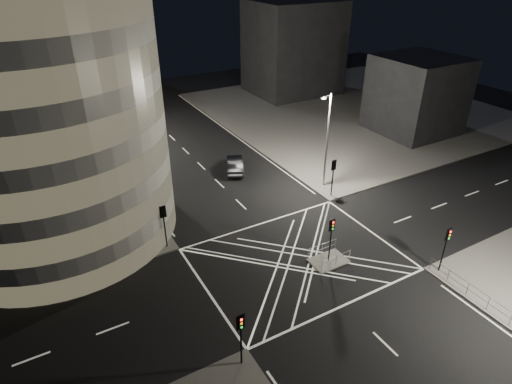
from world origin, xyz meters
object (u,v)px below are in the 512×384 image
traffic_signal_fl (164,219)px  street_lamp_right_far (327,138)px  traffic_signal_island (331,232)px  traffic_signal_nl (241,331)px  street_lamp_left_far (92,109)px  sedan (235,165)px  central_island (328,261)px  traffic_signal_nr (446,242)px  traffic_signal_fr (333,171)px  street_lamp_left_near (134,168)px

traffic_signal_fl → street_lamp_right_far: 18.55m
traffic_signal_island → traffic_signal_nl: bearing=-153.9°
street_lamp_left_far → sedan: 18.58m
central_island → street_lamp_right_far: bearing=54.7°
traffic_signal_fl → traffic_signal_island: same height
traffic_signal_island → central_island: bearing=0.0°
traffic_signal_fl → traffic_signal_nl: size_ratio=1.00×
street_lamp_left_far → street_lamp_right_far: (18.87, -21.00, 0.00)m
central_island → street_lamp_right_far: street_lamp_right_far is taller
traffic_signal_nl → traffic_signal_nr: (17.60, 0.00, 0.00)m
traffic_signal_fr → traffic_signal_island: 10.73m
street_lamp_right_far → sedan: 11.30m
street_lamp_left_near → street_lamp_left_far: size_ratio=1.00×
traffic_signal_nr → traffic_signal_island: size_ratio=1.00×
traffic_signal_fl → traffic_signal_island: (10.80, -8.30, 0.00)m
traffic_signal_island → traffic_signal_fr: bearing=50.7°
traffic_signal_nr → street_lamp_left_near: bearing=134.1°
central_island → street_lamp_left_near: street_lamp_left_near is taller
traffic_signal_fl → sedan: size_ratio=0.79×
central_island → traffic_signal_nr: bearing=-37.9°
traffic_signal_fl → traffic_signal_nr: size_ratio=1.00×
central_island → traffic_signal_island: size_ratio=0.75×
central_island → street_lamp_left_near: 18.52m
traffic_signal_nl → street_lamp_right_far: bearing=40.9°
traffic_signal_nl → traffic_signal_nr: bearing=0.0°
traffic_signal_nr → sedan: 24.50m
central_island → sedan: bearing=87.3°
traffic_signal_fl → central_island: bearing=-37.5°
street_lamp_left_near → street_lamp_left_far: (0.00, 18.00, 0.00)m
sedan → traffic_signal_island: bearing=112.2°
street_lamp_left_near → traffic_signal_nr: bearing=-45.9°
central_island → traffic_signal_fl: (-10.80, 8.30, 2.84)m
traffic_signal_nr → street_lamp_left_far: (-18.24, 36.80, 2.63)m
traffic_signal_fl → traffic_signal_fr: 17.60m
traffic_signal_fr → sedan: size_ratio=0.79×
traffic_signal_nr → sedan: bearing=104.1°
traffic_signal_fl → traffic_signal_fr: (17.60, 0.00, 0.00)m
street_lamp_right_far → street_lamp_left_near: bearing=171.0°
central_island → sedan: sedan is taller
street_lamp_left_near → street_lamp_right_far: size_ratio=1.00×
central_island → traffic_signal_fr: bearing=50.7°
traffic_signal_fl → street_lamp_right_far: (18.24, 2.20, 2.63)m
central_island → traffic_signal_nr: size_ratio=0.75×
traffic_signal_island → street_lamp_left_far: bearing=110.0°
traffic_signal_nl → traffic_signal_fr: size_ratio=1.00×
traffic_signal_fr → traffic_signal_nr: (0.00, -13.60, 0.00)m
traffic_signal_nl → street_lamp_right_far: 24.27m
traffic_signal_fl → traffic_signal_nr: bearing=-37.7°
traffic_signal_fl → street_lamp_left_far: (-0.64, 23.20, 2.63)m
central_island → traffic_signal_fl: traffic_signal_fl is taller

